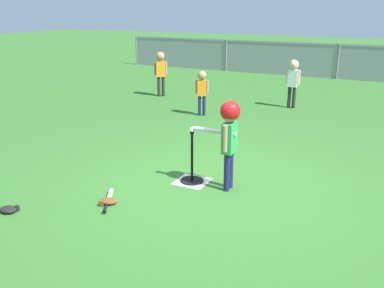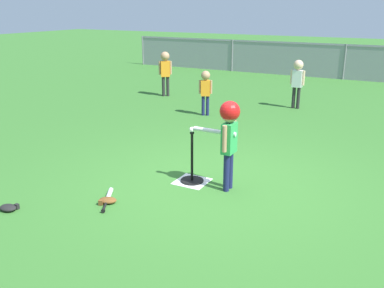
% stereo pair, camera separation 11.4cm
% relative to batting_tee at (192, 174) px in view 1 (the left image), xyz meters
% --- Properties ---
extents(ground_plane, '(60.00, 60.00, 0.00)m').
position_rel_batting_tee_xyz_m(ground_plane, '(0.32, 0.08, -0.12)').
color(ground_plane, '#336B28').
extents(home_plate, '(0.44, 0.44, 0.01)m').
position_rel_batting_tee_xyz_m(home_plate, '(-0.00, 0.00, -0.11)').
color(home_plate, white).
rests_on(home_plate, ground_plane).
extents(batting_tee, '(0.32, 0.32, 0.72)m').
position_rel_batting_tee_xyz_m(batting_tee, '(0.00, 0.00, 0.00)').
color(batting_tee, black).
rests_on(batting_tee, ground_plane).
extents(baseball_on_tee, '(0.07, 0.07, 0.07)m').
position_rel_batting_tee_xyz_m(baseball_on_tee, '(-0.00, 0.00, 0.64)').
color(baseball_on_tee, white).
rests_on(baseball_on_tee, batting_tee).
extents(batter_child, '(0.64, 0.34, 1.20)m').
position_rel_batting_tee_xyz_m(batter_child, '(0.54, -0.00, 0.74)').
color(batter_child, '#191E4C').
rests_on(batter_child, ground_plane).
extents(fielder_deep_left, '(0.27, 0.20, 0.99)m').
position_rel_batting_tee_xyz_m(fielder_deep_left, '(-1.52, 3.45, 0.52)').
color(fielder_deep_left, '#191E4C').
rests_on(fielder_deep_left, ground_plane).
extents(fielder_near_right, '(0.30, 0.25, 1.18)m').
position_rel_batting_tee_xyz_m(fielder_near_right, '(-3.42, 4.85, 0.64)').
color(fielder_near_right, '#262626').
rests_on(fielder_near_right, ground_plane).
extents(fielder_deep_center, '(0.34, 0.23, 1.14)m').
position_rel_batting_tee_xyz_m(fielder_deep_center, '(0.07, 5.08, 0.62)').
color(fielder_deep_center, '#262626').
rests_on(fielder_deep_center, ground_plane).
extents(spare_bat_silver, '(0.36, 0.56, 0.06)m').
position_rel_batting_tee_xyz_m(spare_bat_silver, '(-0.67, -1.00, -0.09)').
color(spare_bat_silver, silver).
rests_on(spare_bat_silver, ground_plane).
extents(glove_by_plate, '(0.22, 0.18, 0.07)m').
position_rel_batting_tee_xyz_m(glove_by_plate, '(-1.52, -1.81, -0.08)').
color(glove_by_plate, black).
rests_on(glove_by_plate, ground_plane).
extents(glove_near_bats, '(0.26, 0.23, 0.07)m').
position_rel_batting_tee_xyz_m(glove_near_bats, '(-0.60, -1.10, -0.08)').
color(glove_near_bats, brown).
rests_on(glove_near_bats, ground_plane).
extents(outfield_fence, '(16.06, 0.06, 1.15)m').
position_rel_batting_tee_xyz_m(outfield_fence, '(0.32, 9.97, 0.50)').
color(outfield_fence, slate).
rests_on(outfield_fence, ground_plane).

